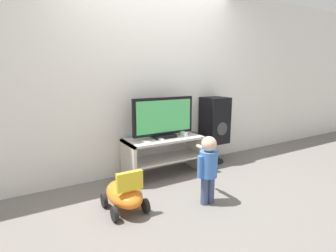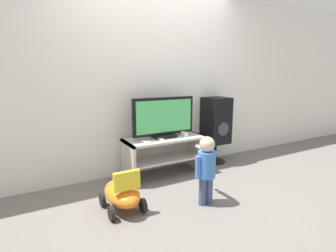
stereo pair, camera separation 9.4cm
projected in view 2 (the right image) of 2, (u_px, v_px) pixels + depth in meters
ground_plane at (173, 180)px, 3.38m from camera, size 16.00×16.00×0.00m
wall_back at (154, 78)px, 3.59m from camera, size 10.00×0.06×2.60m
tv_stand at (165, 151)px, 3.51m from camera, size 1.08×0.46×0.52m
television at (164, 118)px, 3.44m from camera, size 0.87×0.20×0.53m
game_console at (183, 134)px, 3.57m from camera, size 0.05×0.17×0.06m
remote_primary at (146, 142)px, 3.20m from camera, size 0.09×0.13×0.03m
remote_secondary at (160, 139)px, 3.35m from camera, size 0.07×0.13×0.03m
child at (206, 165)px, 2.70m from camera, size 0.28×0.43×0.73m
speaker_tower at (216, 122)px, 3.97m from camera, size 0.36×0.35×1.01m
ride_on_toy at (122, 193)px, 2.62m from camera, size 0.36×0.57×0.45m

